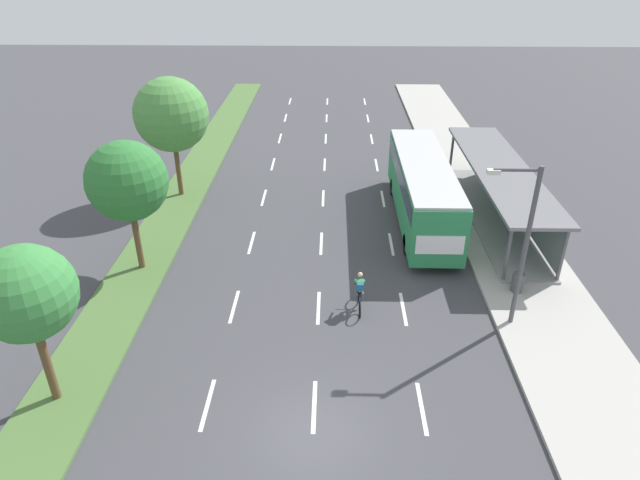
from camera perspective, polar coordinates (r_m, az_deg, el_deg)
name	(u,v)px	position (r m, az deg, el deg)	size (l,w,h in m)	color
ground_plane	(313,434)	(18.05, -0.72, -19.34)	(140.00, 140.00, 0.00)	#424247
median_strip	(192,180)	(35.83, -13.07, 6.01)	(2.60, 52.00, 0.12)	#4C7038
sidewalk_right	(472,183)	(35.82, 15.44, 5.73)	(4.50, 52.00, 0.15)	#ADAAA3
lane_divider_left	(264,197)	(32.81, -5.81, 4.38)	(0.14, 46.22, 0.01)	white
lane_divider_center	(323,198)	(32.57, 0.33, 4.35)	(0.14, 46.22, 0.01)	white
lane_divider_right	(383,199)	(32.70, 6.49, 4.26)	(0.14, 46.22, 0.01)	white
bus_shelter	(503,188)	(30.82, 18.34, 5.14)	(2.90, 13.73, 2.86)	gray
bus	(423,186)	(29.48, 10.54, 5.53)	(2.54, 11.29, 3.37)	#28844C
cyclist	(360,293)	(22.54, 4.10, -5.48)	(0.46, 1.82, 1.71)	black
median_tree_nearest	(26,294)	(18.54, -28.06, -4.94)	(2.98, 2.98, 5.59)	brown
median_tree_second	(127,181)	(24.97, -19.27, 5.73)	(3.47, 3.47, 5.98)	brown
median_tree_third	(171,115)	(32.28, -15.09, 12.34)	(4.10, 4.10, 6.81)	brown
streetlight	(522,238)	(21.31, 20.13, 0.22)	(1.91, 0.24, 6.50)	#4C4C51
trash_bin	(518,282)	(25.01, 19.71, -4.12)	(0.52, 0.52, 0.85)	#4C4C51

